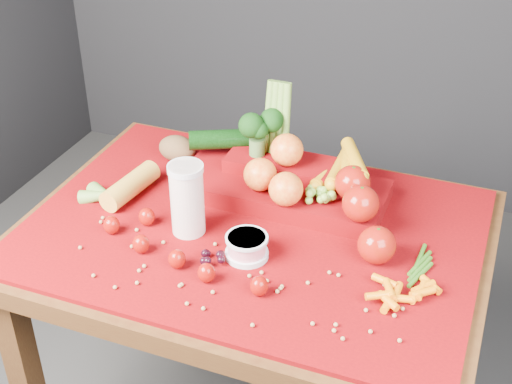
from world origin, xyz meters
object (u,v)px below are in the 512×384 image
(table, at_px, (253,263))
(yogurt_bowl, at_px, (247,246))
(milk_glass, at_px, (187,197))
(produce_mound, at_px, (294,178))

(table, height_order, yogurt_bowl, yogurt_bowl)
(table, xyz_separation_m, milk_glass, (-0.14, -0.07, 0.20))
(milk_glass, bearing_deg, table, 25.95)
(milk_glass, xyz_separation_m, yogurt_bowl, (0.16, -0.04, -0.07))
(table, distance_m, milk_glass, 0.25)
(table, relative_size, produce_mound, 1.81)
(milk_glass, bearing_deg, yogurt_bowl, -14.46)
(produce_mound, bearing_deg, table, -108.33)
(milk_glass, bearing_deg, produce_mound, 49.29)
(milk_glass, relative_size, produce_mound, 0.29)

